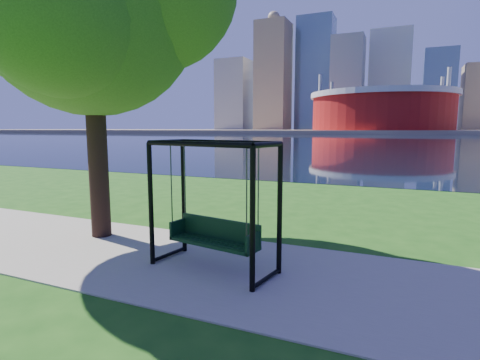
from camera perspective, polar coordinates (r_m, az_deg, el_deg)
The scene contains 7 objects.
ground at distance 8.18m, azimuth -0.15°, elevation -12.36°, with size 900.00×900.00×0.00m, color #1E5114.
path at distance 7.75m, azimuth -1.67°, elevation -13.42°, with size 120.00×4.00×0.03m, color #9E937F.
river at distance 109.11m, azimuth 21.98°, elevation 5.78°, with size 900.00×180.00×0.02m, color black.
far_bank at distance 313.06m, azimuth 23.10°, elevation 6.86°, with size 900.00×228.00×2.00m, color #937F60.
stadium at distance 242.66m, azimuth 20.71°, elevation 10.02°, with size 83.00×83.00×32.00m.
skyline at distance 328.18m, azimuth 22.70°, elevation 13.01°, with size 392.00×66.00×96.50m.
swing at distance 7.46m, azimuth -3.98°, elevation -4.33°, with size 2.68×1.51×2.60m.
Camera 1 is at (3.08, -7.04, 2.82)m, focal length 28.00 mm.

